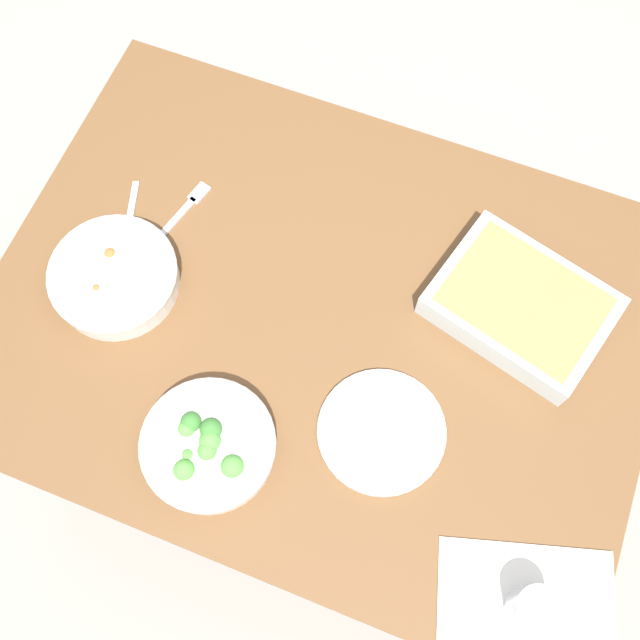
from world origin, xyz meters
The scene contains 10 objects.
ground_plane centered at (0.00, 0.00, 0.00)m, with size 6.00×6.00×0.00m, color #9E9389.
dining_table centered at (0.00, 0.00, 0.65)m, with size 1.20×0.90×0.74m.
placemat centered at (-0.48, 0.34, 0.74)m, with size 0.28×0.20×0.00m, color silver.
stew_bowl centered at (0.37, 0.07, 0.77)m, with size 0.23×0.23×0.06m.
broccoli_bowl centered at (0.09, 0.29, 0.77)m, with size 0.23×0.23×0.07m.
baking_dish centered at (-0.33, -0.14, 0.77)m, with size 0.35×0.29×0.06m.
drink_cup centered at (-0.48, 0.34, 0.78)m, with size 0.07×0.07×0.08m.
side_plate centered at (-0.17, 0.15, 0.75)m, with size 0.22×0.22×0.01m, color silver.
spoon_by_stew centered at (0.40, -0.03, 0.74)m, with size 0.07×0.17×0.01m.
fork_on_table centered at (0.33, -0.11, 0.74)m, with size 0.06×0.18×0.01m.
Camera 1 is at (-0.18, 0.47, 2.03)m, focal length 42.92 mm.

